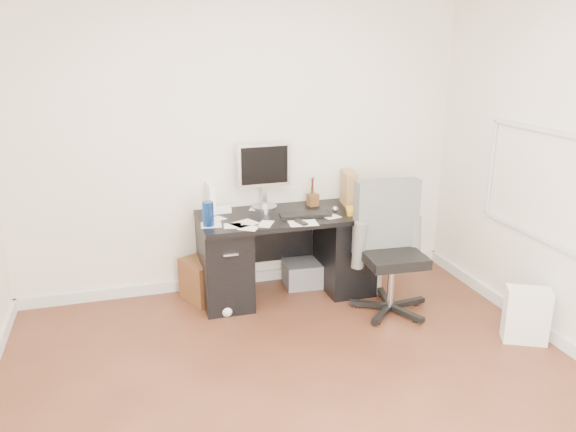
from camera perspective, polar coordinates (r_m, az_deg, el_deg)
name	(u,v)px	position (r m, az deg, el deg)	size (l,w,h in m)	color
ground	(315,410)	(3.67, 2.74, -19.06)	(4.00, 4.00, 0.00)	#4E2719
room_shell	(323,143)	(3.04, 3.59, 7.44)	(4.02, 4.02, 2.71)	silver
desk	(286,252)	(4.95, -0.20, -3.68)	(1.50, 0.70, 0.75)	black
loose_papers	(265,218)	(4.74, -2.35, -0.18)	(1.10, 0.60, 0.00)	white
lcd_monitor	(264,176)	(4.93, -2.46, 4.13)	(0.47, 0.27, 0.60)	#B8B8BD
keyboard	(305,215)	(4.78, 1.77, 0.13)	(0.43, 0.15, 0.02)	black
computer_mouse	(335,209)	(4.90, 4.82, 0.70)	(0.05, 0.05, 0.05)	#B8B8BD
travel_mug	(208,214)	(4.54, -8.12, 0.21)	(0.09, 0.09, 0.20)	navy
white_binder	(211,198)	(4.91, -7.88, 1.84)	(0.10, 0.22, 0.26)	white
magazine_file	(349,188)	(5.10, 6.18, 2.81)	(0.13, 0.26, 0.31)	#A68050
pen_cup	(313,192)	(5.05, 2.54, 2.48)	(0.11, 0.11, 0.26)	brown
yellow_book	(356,211)	(4.90, 6.93, 0.53)	(0.16, 0.21, 0.04)	gold
paper_remote	(303,222)	(4.59, 1.55, -0.63)	(0.23, 0.19, 0.02)	white
office_chair	(393,250)	(4.66, 10.62, -3.44)	(0.62, 0.62, 1.09)	#585A58
pc_tower	(363,263)	(5.24, 7.59, -4.71)	(0.20, 0.44, 0.44)	#B8B4A6
shopping_bag	(526,315)	(4.62, 23.06, -9.26)	(0.32, 0.23, 0.43)	white
wicker_basket	(207,279)	(5.00, -8.22, -6.32)	(0.36, 0.36, 0.36)	#543119
desk_printer	(305,273)	(5.25, 1.74, -5.83)	(0.38, 0.31, 0.22)	slate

